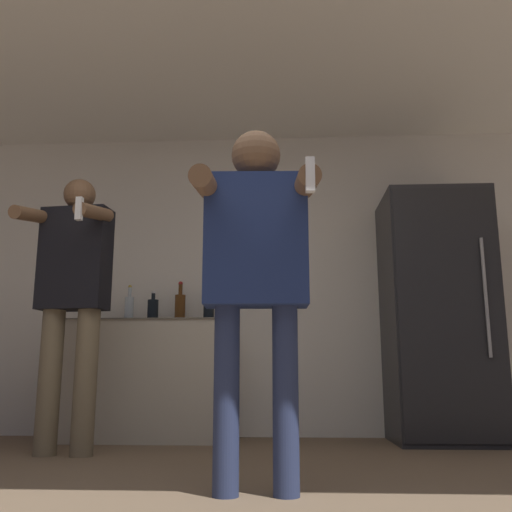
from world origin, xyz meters
TOP-DOWN VIEW (x-y plane):
  - wall_back at (0.00, 2.94)m, footprint 7.00×0.06m
  - ceiling_slab at (0.00, 1.46)m, footprint 7.00×3.43m
  - refrigerator at (1.48, 2.55)m, footprint 0.76×0.74m
  - counter at (-0.73, 2.63)m, footprint 1.26×0.60m
  - bottle_red_label at (-0.74, 2.71)m, footprint 0.09×0.09m
  - bottle_green_wine at (-0.94, 2.71)m, footprint 0.07×0.07m
  - bottle_dark_rum at (-0.29, 2.71)m, footprint 0.09×0.09m
  - bottle_tall_gin at (-0.52, 2.71)m, footprint 0.09×0.09m
  - person_woman_foreground at (0.21, 0.63)m, footprint 0.54×0.50m
  - person_man_side at (-1.05, 1.75)m, footprint 0.54×0.57m

SIDE VIEW (x-z plane):
  - counter at x=-0.73m, z-range 0.00..0.90m
  - refrigerator at x=1.48m, z-range 0.00..1.86m
  - person_woman_foreground at x=0.21m, z-range 0.20..1.80m
  - bottle_red_label at x=-0.74m, z-range 0.87..1.13m
  - bottle_green_wine at x=-0.94m, z-range 0.87..1.17m
  - bottle_dark_rum at x=-0.29m, z-range 0.86..1.19m
  - bottle_tall_gin at x=-0.52m, z-range 0.86..1.19m
  - person_man_side at x=-1.05m, z-range 0.14..1.92m
  - wall_back at x=0.00m, z-range 0.00..2.55m
  - ceiling_slab at x=0.00m, z-range 2.55..2.60m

